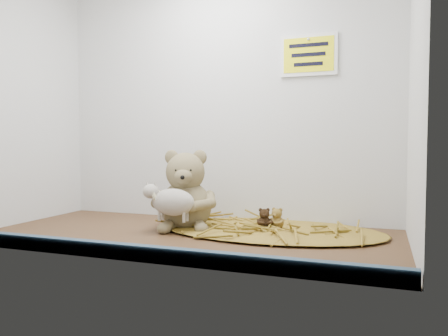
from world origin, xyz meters
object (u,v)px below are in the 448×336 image
(toy_lamb, at_px, (173,202))
(main_teddy, at_px, (186,189))
(mini_teddy_tan, at_px, (277,217))
(mini_teddy_brown, at_px, (264,217))

(toy_lamb, bearing_deg, main_teddy, 90.00)
(toy_lamb, height_order, mini_teddy_tan, toy_lamb)
(mini_teddy_brown, bearing_deg, main_teddy, 162.17)
(mini_teddy_tan, bearing_deg, toy_lamb, -139.92)
(main_teddy, relative_size, toy_lamb, 1.43)
(toy_lamb, relative_size, mini_teddy_tan, 2.73)
(mini_teddy_brown, bearing_deg, toy_lamb, -178.99)
(main_teddy, xyz_separation_m, mini_teddy_brown, (0.25, 0.03, -0.08))
(main_teddy, height_order, mini_teddy_tan, main_teddy)
(main_teddy, xyz_separation_m, toy_lamb, (-0.00, -0.09, -0.03))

